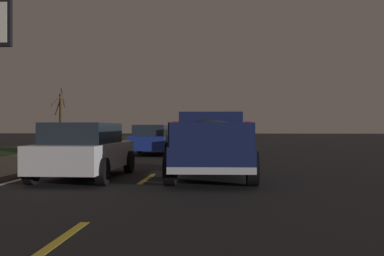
{
  "coord_description": "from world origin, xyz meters",
  "views": [
    {
      "loc": [
        -0.26,
        -2.01,
        1.42
      ],
      "look_at": [
        14.41,
        -1.06,
        1.39
      ],
      "focal_mm": 40.67,
      "sensor_mm": 36.0,
      "label": 1
    }
  ],
  "objects_px": {
    "sedan_black": "(216,140)",
    "sedan_white": "(85,150)",
    "sedan_silver": "(216,135)",
    "sedan_blue": "(152,139)",
    "pickup_truck": "(211,143)",
    "bare_tree_far": "(61,117)"
  },
  "relations": [
    {
      "from": "pickup_truck",
      "to": "sedan_white",
      "type": "xyz_separation_m",
      "value": [
        -0.54,
        3.49,
        -0.2
      ]
    },
    {
      "from": "sedan_white",
      "to": "sedan_silver",
      "type": "xyz_separation_m",
      "value": [
        25.89,
        -3.38,
        0.0
      ]
    },
    {
      "from": "pickup_truck",
      "to": "sedan_black",
      "type": "xyz_separation_m",
      "value": [
        9.16,
        -0.09,
        -0.2
      ]
    },
    {
      "from": "sedan_white",
      "to": "bare_tree_far",
      "type": "bearing_deg",
      "value": 22.13
    },
    {
      "from": "pickup_truck",
      "to": "sedan_blue",
      "type": "bearing_deg",
      "value": 18.04
    },
    {
      "from": "sedan_black",
      "to": "sedan_blue",
      "type": "bearing_deg",
      "value": 73.58
    },
    {
      "from": "sedan_blue",
      "to": "pickup_truck",
      "type": "bearing_deg",
      "value": -161.96
    },
    {
      "from": "sedan_blue",
      "to": "sedan_white",
      "type": "distance_m",
      "value": 10.7
    },
    {
      "from": "sedan_black",
      "to": "bare_tree_far",
      "type": "xyz_separation_m",
      "value": [
        11.3,
        12.11,
        1.41
      ]
    },
    {
      "from": "pickup_truck",
      "to": "bare_tree_far",
      "type": "bearing_deg",
      "value": 30.44
    },
    {
      "from": "sedan_silver",
      "to": "bare_tree_far",
      "type": "height_order",
      "value": "bare_tree_far"
    },
    {
      "from": "sedan_blue",
      "to": "bare_tree_far",
      "type": "relative_size",
      "value": 0.98
    },
    {
      "from": "sedan_white",
      "to": "sedan_black",
      "type": "bearing_deg",
      "value": -20.22
    },
    {
      "from": "sedan_silver",
      "to": "pickup_truck",
      "type": "bearing_deg",
      "value": -179.76
    },
    {
      "from": "sedan_white",
      "to": "sedan_silver",
      "type": "height_order",
      "value": "same"
    },
    {
      "from": "bare_tree_far",
      "to": "pickup_truck",
      "type": "bearing_deg",
      "value": -149.56
    },
    {
      "from": "sedan_blue",
      "to": "bare_tree_far",
      "type": "height_order",
      "value": "bare_tree_far"
    },
    {
      "from": "pickup_truck",
      "to": "sedan_silver",
      "type": "bearing_deg",
      "value": 0.24
    },
    {
      "from": "pickup_truck",
      "to": "sedan_blue",
      "type": "relative_size",
      "value": 1.24
    },
    {
      "from": "sedan_black",
      "to": "sedan_white",
      "type": "bearing_deg",
      "value": 159.78
    },
    {
      "from": "pickup_truck",
      "to": "sedan_silver",
      "type": "height_order",
      "value": "pickup_truck"
    },
    {
      "from": "pickup_truck",
      "to": "bare_tree_far",
      "type": "height_order",
      "value": "bare_tree_far"
    }
  ]
}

